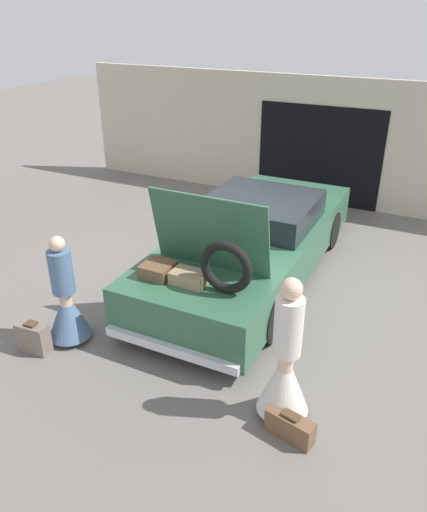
{
  "coord_description": "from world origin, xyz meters",
  "views": [
    {
      "loc": [
        2.71,
        -7.02,
        4.14
      ],
      "look_at": [
        0.0,
        -1.48,
        1.02
      ],
      "focal_mm": 35.0,
      "sensor_mm": 36.0,
      "label": 1
    }
  ],
  "objects_px": {
    "person_left": "(66,305)",
    "suitcase_beside_left_person": "(33,338)",
    "car": "(253,242)",
    "suitcase_beside_right_person": "(290,427)",
    "person_right": "(285,369)"
  },
  "relations": [
    {
      "from": "suitcase_beside_left_person",
      "to": "car",
      "type": "bearing_deg",
      "value": 61.03
    },
    {
      "from": "person_left",
      "to": "suitcase_beside_left_person",
      "type": "height_order",
      "value": "person_left"
    },
    {
      "from": "person_right",
      "to": "car",
      "type": "bearing_deg",
      "value": 13.44
    },
    {
      "from": "person_left",
      "to": "suitcase_beside_right_person",
      "type": "bearing_deg",
      "value": 86.43
    },
    {
      "from": "person_right",
      "to": "person_left",
      "type": "bearing_deg",
      "value": 74.07
    },
    {
      "from": "car",
      "to": "person_left",
      "type": "relative_size",
      "value": 3.52
    },
    {
      "from": "car",
      "to": "person_left",
      "type": "height_order",
      "value": "car"
    },
    {
      "from": "car",
      "to": "suitcase_beside_right_person",
      "type": "bearing_deg",
      "value": -61.43
    },
    {
      "from": "person_right",
      "to": "suitcase_beside_right_person",
      "type": "relative_size",
      "value": 3.11
    },
    {
      "from": "person_right",
      "to": "suitcase_beside_right_person",
      "type": "height_order",
      "value": "person_right"
    },
    {
      "from": "person_left",
      "to": "suitcase_beside_left_person",
      "type": "xyz_separation_m",
      "value": [
        -0.25,
        -0.42,
        -0.34
      ]
    },
    {
      "from": "suitcase_beside_right_person",
      "to": "person_left",
      "type": "bearing_deg",
      "value": 173.77
    },
    {
      "from": "car",
      "to": "suitcase_beside_right_person",
      "type": "height_order",
      "value": "car"
    },
    {
      "from": "person_right",
      "to": "suitcase_beside_right_person",
      "type": "bearing_deg",
      "value": -161.95
    },
    {
      "from": "person_left",
      "to": "suitcase_beside_right_person",
      "type": "xyz_separation_m",
      "value": [
        3.27,
        -0.36,
        -0.41
      ]
    }
  ]
}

